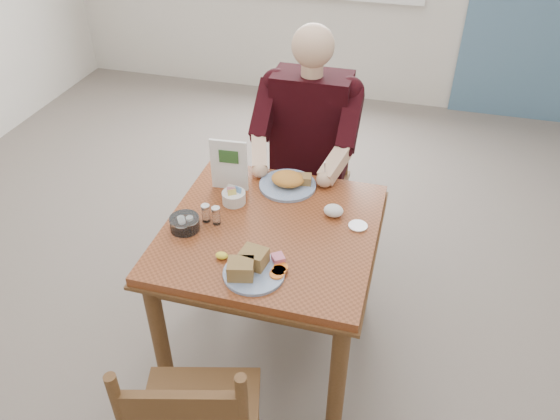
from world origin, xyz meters
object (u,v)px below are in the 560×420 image
(diner, at_px, (308,137))
(near_plate, at_px, (252,267))
(far_plate, at_px, (289,182))
(chair_far, at_px, (309,181))
(table, at_px, (271,247))

(diner, relative_size, near_plate, 5.24)
(near_plate, relative_size, far_plate, 0.86)
(far_plate, bearing_deg, chair_far, 89.76)
(diner, bearing_deg, far_plate, -90.30)
(diner, relative_size, far_plate, 4.49)
(table, height_order, near_plate, near_plate)
(chair_far, bearing_deg, diner, -89.99)
(table, relative_size, chair_far, 0.97)
(table, height_order, far_plate, far_plate)
(table, bearing_deg, chair_far, 90.00)
(table, bearing_deg, near_plate, -88.07)
(table, relative_size, diner, 0.66)
(chair_far, height_order, diner, diner)
(table, xyz_separation_m, near_plate, (0.01, -0.29, 0.14))
(diner, distance_m, near_plate, 1.00)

